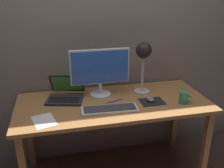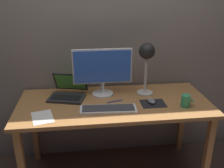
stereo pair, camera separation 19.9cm
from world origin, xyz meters
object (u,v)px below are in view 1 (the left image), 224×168
object	(u,v)px
monitor	(100,70)
keyboard_main	(110,109)
desk_lamp	(143,56)
laptop	(66,92)
coffee_mug	(184,98)
pen	(114,101)
mouse	(150,99)

from	to	relation	value
monitor	keyboard_main	size ratio (longest dim) A/B	1.14
monitor	keyboard_main	world-z (taller)	monitor
keyboard_main	desk_lamp	world-z (taller)	desk_lamp
monitor	desk_lamp	world-z (taller)	desk_lamp
laptop	monitor	bearing A→B (deg)	-0.30
coffee_mug	pen	distance (m)	0.57
mouse	monitor	bearing A→B (deg)	150.17
keyboard_main	mouse	world-z (taller)	mouse
keyboard_main	laptop	bearing A→B (deg)	135.31
laptop	desk_lamp	world-z (taller)	desk_lamp
mouse	pen	bearing A→B (deg)	168.26
keyboard_main	desk_lamp	bearing A→B (deg)	38.31
mouse	coffee_mug	xyz separation A→B (m)	(0.25, -0.09, 0.03)
mouse	coffee_mug	bearing A→B (deg)	-20.40
laptop	pen	distance (m)	0.42
laptop	mouse	size ratio (longest dim) A/B	3.72
monitor	coffee_mug	distance (m)	0.74
laptop	coffee_mug	distance (m)	0.99
keyboard_main	pen	world-z (taller)	keyboard_main
desk_lamp	monitor	bearing A→B (deg)	176.15
laptop	coffee_mug	bearing A→B (deg)	-18.64
keyboard_main	monitor	bearing A→B (deg)	92.95
desk_lamp	mouse	distance (m)	0.38
desk_lamp	mouse	xyz separation A→B (m)	(0.01, -0.20, -0.32)
keyboard_main	mouse	xyz separation A→B (m)	(0.37, 0.09, 0.01)
coffee_mug	keyboard_main	bearing A→B (deg)	179.61
pen	coffee_mug	bearing A→B (deg)	-15.83
laptop	mouse	bearing A→B (deg)	-17.98
mouse	keyboard_main	bearing A→B (deg)	-166.27
laptop	coffee_mug	size ratio (longest dim) A/B	3.31
laptop	desk_lamp	bearing A→B (deg)	-2.28
desk_lamp	keyboard_main	bearing A→B (deg)	-141.69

